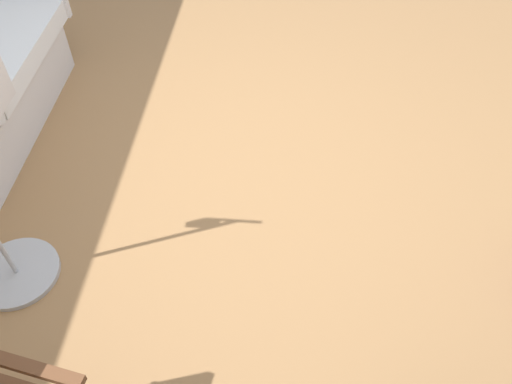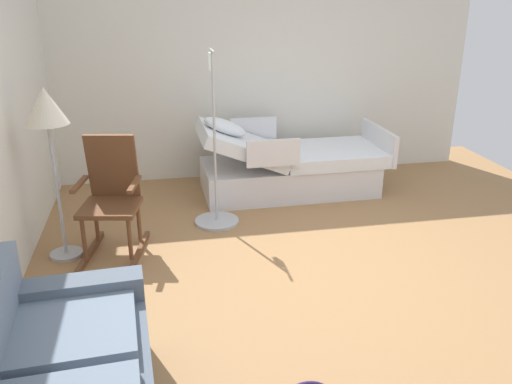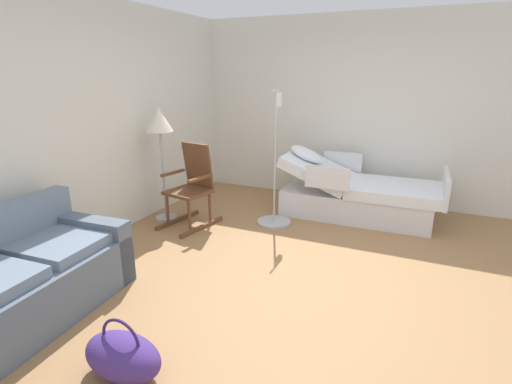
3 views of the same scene
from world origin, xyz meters
name	(u,v)px [view 1 (image 1 of 3)]	position (x,y,z in m)	size (l,w,h in m)	color
ground_plane	(237,179)	(0.00, 0.00, 0.00)	(6.28, 6.28, 0.00)	#9E7247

